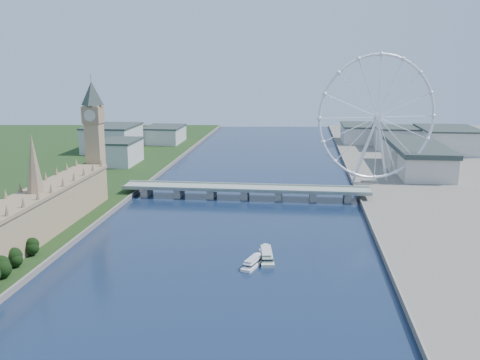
# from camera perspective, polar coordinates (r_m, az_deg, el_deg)

# --- Properties ---
(parliament_range) EXTENTS (24.00, 200.00, 70.00)m
(parliament_range) POSITION_cam_1_polar(r_m,az_deg,el_deg) (387.71, -20.78, -3.37)
(parliament_range) COLOR tan
(parliament_range) RESTS_ON ground
(big_ben) EXTENTS (20.02, 20.02, 110.00)m
(big_ben) POSITION_cam_1_polar(r_m,az_deg,el_deg) (475.43, -15.34, 5.72)
(big_ben) COLOR tan
(big_ben) RESTS_ON ground
(westminster_bridge) EXTENTS (220.00, 22.00, 9.50)m
(westminster_bridge) POSITION_cam_1_polar(r_m,az_deg,el_deg) (476.61, 0.54, -1.14)
(westminster_bridge) COLOR gray
(westminster_bridge) RESTS_ON ground
(london_eye) EXTENTS (113.60, 39.12, 124.30)m
(london_eye) POSITION_cam_1_polar(r_m,az_deg,el_deg) (523.37, 14.47, 6.46)
(london_eye) COLOR silver
(london_eye) RESTS_ON ground
(county_hall) EXTENTS (54.00, 144.00, 35.00)m
(county_hall) POSITION_cam_1_polar(r_m,az_deg,el_deg) (615.91, 18.27, 0.73)
(county_hall) COLOR beige
(county_hall) RESTS_ON ground
(city_skyline) EXTENTS (505.00, 280.00, 32.00)m
(city_skyline) POSITION_cam_1_polar(r_m,az_deg,el_deg) (728.02, 5.75, 4.39)
(city_skyline) COLOR beige
(city_skyline) RESTS_ON ground
(tour_boat_near) EXTENTS (14.52, 26.79, 5.72)m
(tour_boat_near) POSITION_cam_1_polar(r_m,az_deg,el_deg) (322.76, 1.41, -9.15)
(tour_boat_near) COLOR white
(tour_boat_near) RESTS_ON ground
(tour_boat_far) EXTENTS (11.98, 32.09, 6.94)m
(tour_boat_far) POSITION_cam_1_polar(r_m,az_deg,el_deg) (332.50, 2.84, -8.50)
(tour_boat_far) COLOR beige
(tour_boat_far) RESTS_ON ground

